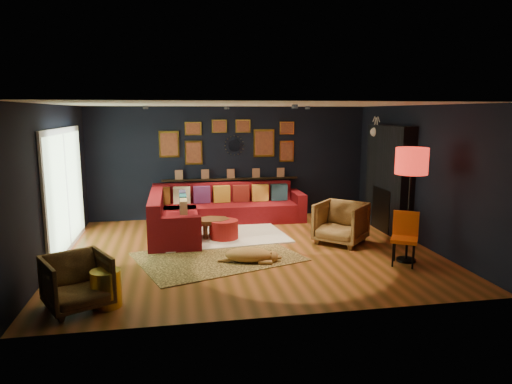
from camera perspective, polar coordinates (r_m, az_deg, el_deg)
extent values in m
plane|color=#985127|center=(8.34, -0.84, -7.29)|extent=(6.50, 6.50, 0.00)
plane|color=black|center=(10.75, -3.24, 3.69)|extent=(6.50, 0.00, 6.50)
plane|color=black|center=(5.40, 3.85, -2.62)|extent=(6.50, 0.00, 6.50)
plane|color=black|center=(8.19, -23.94, 0.86)|extent=(0.00, 5.50, 5.50)
plane|color=black|center=(9.15, 19.67, 2.01)|extent=(0.00, 5.50, 5.50)
plane|color=white|center=(7.96, -0.89, 10.88)|extent=(6.50, 6.50, 0.00)
cube|color=maroon|center=(10.42, -3.94, -2.61)|extent=(3.20, 0.95, 0.42)
cube|color=maroon|center=(10.68, -4.17, 0.00)|extent=(3.20, 0.24, 0.46)
cube|color=maroon|center=(10.70, 5.14, -1.68)|extent=(0.22, 0.95, 0.64)
cube|color=maroon|center=(9.29, -10.13, -4.29)|extent=(0.95, 2.20, 0.42)
cube|color=maroon|center=(9.20, -12.42, -1.82)|extent=(0.24, 2.20, 0.46)
cube|color=maroon|center=(8.29, -10.13, -5.24)|extent=(0.95, 0.22, 0.64)
cube|color=brown|center=(10.43, -11.72, -0.48)|extent=(0.38, 0.14, 0.38)
cube|color=#F0E8B8|center=(10.43, -9.25, -0.40)|extent=(0.38, 0.14, 0.38)
cube|color=#5C2960|center=(10.44, -6.78, -0.33)|extent=(0.38, 0.14, 0.38)
cube|color=#BD8A28|center=(10.48, -4.33, -0.25)|extent=(0.38, 0.14, 0.38)
cube|color=maroon|center=(10.53, -1.89, -0.17)|extent=(0.38, 0.14, 0.38)
cube|color=gold|center=(10.60, 0.52, -0.10)|extent=(0.38, 0.14, 0.38)
cube|color=#21404E|center=(10.69, 2.89, -0.02)|extent=(0.38, 0.14, 0.38)
cube|color=#2B2B47|center=(9.89, -9.17, -0.97)|extent=(0.14, 0.38, 0.38)
cube|color=#164F59|center=(9.39, -9.11, -1.54)|extent=(0.14, 0.38, 0.38)
cube|color=tan|center=(8.91, -9.04, -2.17)|extent=(0.14, 0.38, 0.38)
cube|color=black|center=(10.73, -3.17, 1.63)|extent=(3.20, 0.12, 0.04)
cube|color=gold|center=(10.60, -10.81, 5.88)|extent=(0.45, 0.03, 0.60)
cube|color=#9F542E|center=(10.59, -10.81, 5.88)|extent=(0.38, 0.01, 0.51)
cube|color=gold|center=(10.63, -7.80, 4.89)|extent=(0.40, 0.03, 0.55)
cube|color=#9F542E|center=(10.61, -7.80, 4.89)|extent=(0.34, 0.01, 0.47)
cube|color=gold|center=(10.59, -7.87, 7.86)|extent=(0.38, 0.03, 0.30)
cube|color=#9F542E|center=(10.58, -7.87, 7.85)|extent=(0.32, 0.01, 0.25)
cube|color=gold|center=(10.81, 1.00, 6.13)|extent=(0.50, 0.03, 0.65)
cube|color=#9F542E|center=(10.79, 1.02, 6.12)|extent=(0.42, 0.01, 0.55)
cube|color=gold|center=(10.94, 3.83, 5.11)|extent=(0.35, 0.03, 0.50)
cube|color=#9F542E|center=(10.92, 3.86, 5.10)|extent=(0.30, 0.01, 0.42)
cube|color=gold|center=(10.91, 3.87, 7.99)|extent=(0.35, 0.03, 0.30)
cube|color=#9F542E|center=(10.89, 3.89, 7.98)|extent=(0.30, 0.01, 0.25)
cube|color=gold|center=(10.63, -4.61, 8.20)|extent=(0.35, 0.03, 0.30)
cube|color=#9F542E|center=(10.62, -4.60, 8.19)|extent=(0.30, 0.01, 0.25)
cube|color=gold|center=(10.70, -1.65, 8.23)|extent=(0.35, 0.03, 0.30)
cube|color=#9F542E|center=(10.68, -1.64, 8.23)|extent=(0.30, 0.01, 0.25)
cylinder|color=silver|center=(10.70, -2.70, 5.81)|extent=(0.28, 0.03, 0.28)
cone|color=gold|center=(10.73, -1.53, 5.83)|extent=(0.03, 0.16, 0.03)
cone|color=gold|center=(10.72, -1.62, 6.28)|extent=(0.04, 0.16, 0.04)
cone|color=gold|center=(10.71, -1.88, 6.66)|extent=(0.04, 0.16, 0.04)
cone|color=gold|center=(10.69, -2.26, 6.91)|extent=(0.04, 0.16, 0.04)
cone|color=gold|center=(10.68, -2.71, 6.99)|extent=(0.03, 0.16, 0.03)
cone|color=gold|center=(10.67, -3.16, 6.89)|extent=(0.04, 0.16, 0.04)
cone|color=gold|center=(10.67, -3.54, 6.63)|extent=(0.04, 0.16, 0.04)
cone|color=gold|center=(10.67, -3.80, 6.24)|extent=(0.04, 0.16, 0.04)
cone|color=gold|center=(10.67, -3.88, 5.79)|extent=(0.03, 0.16, 0.03)
cone|color=gold|center=(10.68, -3.79, 5.34)|extent=(0.04, 0.16, 0.04)
cone|color=gold|center=(10.69, -3.53, 4.97)|extent=(0.04, 0.16, 0.04)
cone|color=gold|center=(10.70, -3.14, 4.72)|extent=(0.04, 0.16, 0.04)
cone|color=gold|center=(10.71, -2.69, 4.64)|extent=(0.03, 0.16, 0.03)
cone|color=gold|center=(10.72, -2.25, 4.74)|extent=(0.04, 0.16, 0.04)
cone|color=gold|center=(10.73, -1.87, 5.00)|extent=(0.04, 0.16, 0.04)
cone|color=gold|center=(10.73, -1.62, 5.38)|extent=(0.04, 0.16, 0.04)
cube|color=black|center=(9.89, 16.28, 1.58)|extent=(0.30, 1.60, 2.20)
cube|color=black|center=(9.97, 15.79, -2.12)|extent=(0.20, 0.80, 0.90)
cone|color=white|center=(10.29, 15.76, 7.24)|extent=(0.35, 0.28, 0.28)
sphere|color=white|center=(10.20, 14.63, 7.27)|extent=(0.20, 0.20, 0.20)
cylinder|color=white|center=(10.14, 14.92, 8.21)|extent=(0.02, 0.10, 0.28)
cylinder|color=white|center=(10.25, 14.64, 8.23)|extent=(0.02, 0.10, 0.28)
cube|color=white|center=(8.79, -22.75, 0.19)|extent=(0.04, 2.80, 2.20)
cube|color=#B0D4A2|center=(8.78, -22.59, 0.20)|extent=(0.01, 2.60, 2.00)
cube|color=white|center=(8.78, -22.56, 0.20)|extent=(0.02, 0.06, 2.00)
cylinder|color=black|center=(9.07, -13.63, 10.24)|extent=(0.10, 0.10, 0.06)
cylinder|color=black|center=(9.52, -3.68, 10.47)|extent=(0.10, 0.10, 0.06)
cylinder|color=black|center=(9.45, 6.46, 10.43)|extent=(0.10, 0.10, 0.06)
cylinder|color=black|center=(7.31, 4.87, 10.61)|extent=(0.10, 0.10, 0.06)
cube|color=silver|center=(9.28, -4.17, -5.41)|extent=(2.63, 2.04, 0.03)
cube|color=tan|center=(7.98, -4.78, -8.07)|extent=(3.07, 2.61, 0.01)
cylinder|color=#593419|center=(8.95, -6.33, -4.94)|extent=(0.09, 0.09, 0.29)
cylinder|color=#593419|center=(8.97, -4.58, -4.88)|extent=(0.09, 0.09, 0.29)
cylinder|color=#593419|center=(9.27, -5.62, -4.41)|extent=(0.09, 0.09, 0.29)
cylinder|color=maroon|center=(8.96, -4.00, -4.67)|extent=(0.55, 0.55, 0.36)
imported|color=#C28D44|center=(6.30, -21.47, -10.12)|extent=(0.99, 0.97, 0.77)
imported|color=#C28D44|center=(8.82, 10.57, -3.56)|extent=(1.16, 1.16, 0.87)
cylinder|color=gold|center=(6.29, -18.21, -11.37)|extent=(0.38, 0.38, 0.48)
cylinder|color=black|center=(7.75, 16.75, -7.42)|extent=(0.03, 0.03, 0.43)
cylinder|color=black|center=(7.73, 19.03, -7.58)|extent=(0.03, 0.03, 0.43)
cylinder|color=black|center=(8.04, 16.95, -6.79)|extent=(0.03, 0.03, 0.43)
cylinder|color=black|center=(8.03, 19.14, -6.95)|extent=(0.03, 0.03, 0.43)
cube|color=orange|center=(7.83, 18.05, -5.68)|extent=(0.56, 0.56, 0.06)
cube|color=orange|center=(7.94, 18.23, -3.72)|extent=(0.37, 0.26, 0.41)
cylinder|color=black|center=(8.16, 18.23, -8.06)|extent=(0.32, 0.32, 0.04)
cylinder|color=black|center=(7.95, 18.54, -2.65)|extent=(0.04, 0.04, 1.54)
cylinder|color=red|center=(7.82, 18.89, 3.69)|extent=(0.52, 0.52, 0.43)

